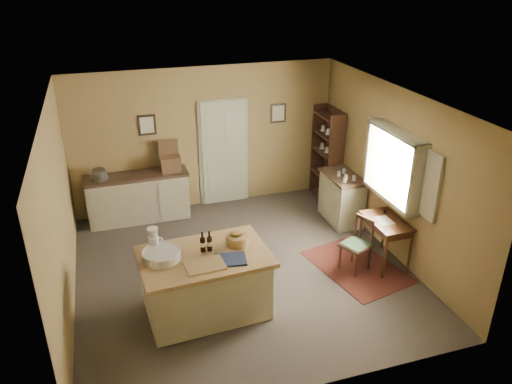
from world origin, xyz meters
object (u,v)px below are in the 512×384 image
writing_desk (386,226)px  shelving_unit (329,155)px  right_cabinet (342,198)px  sideboard (139,196)px  desk_chair (356,246)px  work_island (205,282)px

writing_desk → shelving_unit: shelving_unit is taller
writing_desk → right_cabinet: (-0.00, 1.51, -0.21)m
sideboard → right_cabinet: sideboard is taller
shelving_unit → right_cabinet: bearing=-99.0°
writing_desk → desk_chair: size_ratio=1.00×
sideboard → shelving_unit: 3.72m
sideboard → desk_chair: 4.04m
work_island → right_cabinet: (2.96, 1.86, -0.02)m
sideboard → desk_chair: (3.02, -2.69, -0.06)m
work_island → writing_desk: size_ratio=2.09×
shelving_unit → desk_chair: bearing=-105.1°
desk_chair → shelving_unit: bearing=51.1°
shelving_unit → work_island: bearing=-137.9°
work_island → sideboard: (-0.59, 3.00, -0.00)m
work_island → writing_desk: work_island is taller
work_island → shelving_unit: size_ratio=0.95×
sideboard → shelving_unit: size_ratio=0.99×
desk_chair → writing_desk: bearing=-20.8°
work_island → desk_chair: size_ratio=2.10×
writing_desk → sideboard: bearing=143.1°
writing_desk → work_island: bearing=-173.3°
shelving_unit → writing_desk: bearing=-93.5°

